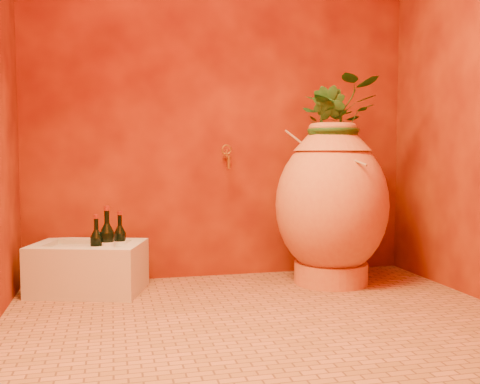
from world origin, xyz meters
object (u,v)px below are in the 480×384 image
object	(u,v)px
amphora	(332,204)
wine_bottle_b	(97,248)
stone_basin	(88,269)
wine_bottle_a	(107,244)
wine_bottle_c	(120,243)
wall_tap	(227,156)

from	to	relation	value
amphora	wine_bottle_b	world-z (taller)	amphora
stone_basin	wine_bottle_b	bearing A→B (deg)	-47.38
wine_bottle_a	wine_bottle_c	size ratio (longest dim) A/B	1.15
stone_basin	wine_bottle_a	world-z (taller)	wine_bottle_a
wine_bottle_b	wine_bottle_c	world-z (taller)	wine_bottle_c
amphora	wine_bottle_a	size ratio (longest dim) A/B	2.86
amphora	wine_bottle_a	world-z (taller)	amphora
wine_bottle_a	wall_tap	distance (m)	0.93
amphora	wine_bottle_a	xyz separation A→B (m)	(-1.34, 0.08, -0.21)
wine_bottle_a	wine_bottle_c	distance (m)	0.15
wine_bottle_a	amphora	bearing A→B (deg)	-3.47
amphora	wine_bottle_b	distance (m)	1.42
wine_bottle_b	wine_bottle_c	size ratio (longest dim) A/B	1.00
wine_bottle_a	stone_basin	bearing A→B (deg)	159.37
stone_basin	wine_bottle_c	xyz separation A→B (m)	(0.18, 0.09, 0.13)
wine_bottle_c	wall_tap	world-z (taller)	wall_tap
wall_tap	wine_bottle_b	bearing A→B (deg)	-164.44
amphora	wall_tap	distance (m)	0.73
wine_bottle_a	wine_bottle_c	xyz separation A→B (m)	(0.07, 0.13, -0.02)
wine_bottle_c	wall_tap	bearing A→B (deg)	7.01
wine_bottle_a	wine_bottle_b	bearing A→B (deg)	-167.47
stone_basin	wine_bottle_a	distance (m)	0.18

